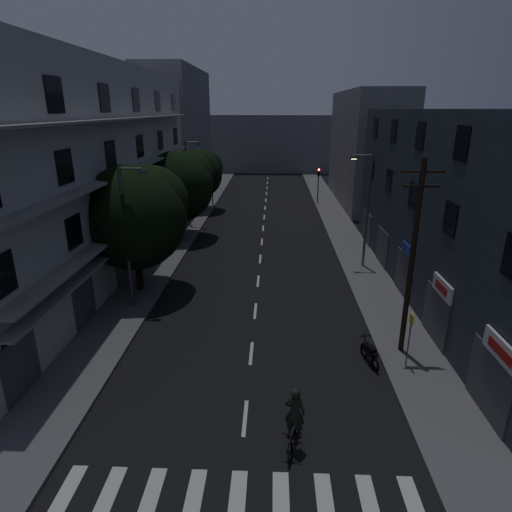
# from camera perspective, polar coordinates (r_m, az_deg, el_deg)

# --- Properties ---
(ground) EXTENTS (160.00, 160.00, 0.00)m
(ground) POSITION_cam_1_polar(r_m,az_deg,el_deg) (37.83, 0.81, 2.12)
(ground) COLOR black
(ground) RESTS_ON ground
(sidewalk_left) EXTENTS (3.00, 90.00, 0.15)m
(sidewalk_left) POSITION_cam_1_polar(r_m,az_deg,el_deg) (38.73, -10.36, 2.33)
(sidewalk_left) COLOR #565659
(sidewalk_left) RESTS_ON ground
(sidewalk_right) EXTENTS (3.00, 90.00, 0.15)m
(sidewalk_right) POSITION_cam_1_polar(r_m,az_deg,el_deg) (38.36, 12.09, 2.05)
(sidewalk_right) COLOR #565659
(sidewalk_right) RESTS_ON ground
(lane_markings) EXTENTS (0.15, 60.50, 0.01)m
(lane_markings) POSITION_cam_1_polar(r_m,az_deg,el_deg) (43.84, 1.04, 4.51)
(lane_markings) COLOR beige
(lane_markings) RESTS_ON ground
(building_left) EXTENTS (7.00, 36.00, 14.00)m
(building_left) POSITION_cam_1_polar(r_m,az_deg,el_deg) (32.16, -21.76, 10.55)
(building_left) COLOR #B7B7B2
(building_left) RESTS_ON ground
(building_right) EXTENTS (6.19, 28.00, 11.00)m
(building_right) POSITION_cam_1_polar(r_m,az_deg,el_deg) (28.04, 25.63, 5.83)
(building_right) COLOR #2C323B
(building_right) RESTS_ON ground
(building_far_left) EXTENTS (6.00, 20.00, 16.00)m
(building_far_left) POSITION_cam_1_polar(r_m,az_deg,el_deg) (60.65, -10.38, 15.91)
(building_far_left) COLOR slate
(building_far_left) RESTS_ON ground
(building_far_right) EXTENTS (6.00, 20.00, 13.00)m
(building_far_right) POSITION_cam_1_polar(r_m,az_deg,el_deg) (54.50, 14.46, 13.72)
(building_far_right) COLOR slate
(building_far_right) RESTS_ON ground
(building_far_end) EXTENTS (24.00, 8.00, 10.00)m
(building_far_end) POSITION_cam_1_polar(r_m,az_deg,el_deg) (81.40, 1.73, 14.80)
(building_far_end) COLOR slate
(building_far_end) RESTS_ON ground
(tree_near) EXTENTS (6.36, 6.36, 7.85)m
(tree_near) POSITION_cam_1_polar(r_m,az_deg,el_deg) (26.82, -15.86, 5.51)
(tree_near) COLOR black
(tree_near) RESTS_ON sidewalk_left
(tree_mid) EXTENTS (6.13, 6.13, 7.54)m
(tree_mid) POSITION_cam_1_polar(r_m,az_deg,el_deg) (38.06, -10.28, 9.45)
(tree_mid) COLOR black
(tree_mid) RESTS_ON sidewalk_left
(tree_far) EXTENTS (5.44, 5.44, 6.73)m
(tree_far) POSITION_cam_1_polar(r_m,az_deg,el_deg) (48.74, -7.70, 11.04)
(tree_far) COLOR black
(tree_far) RESTS_ON sidewalk_left
(traffic_signal_far_right) EXTENTS (0.28, 0.37, 4.10)m
(traffic_signal_far_right) POSITION_cam_1_polar(r_m,az_deg,el_deg) (52.69, 8.33, 10.22)
(traffic_signal_far_right) COLOR black
(traffic_signal_far_right) RESTS_ON sidewalk_right
(traffic_signal_far_left) EXTENTS (0.28, 0.37, 4.10)m
(traffic_signal_far_left) POSITION_cam_1_polar(r_m,az_deg,el_deg) (51.31, -5.89, 10.08)
(traffic_signal_far_left) COLOR black
(traffic_signal_far_left) RESTS_ON sidewalk_left
(street_lamp_left_near) EXTENTS (1.51, 0.25, 8.00)m
(street_lamp_left_near) POSITION_cam_1_polar(r_m,az_deg,el_deg) (24.51, -16.73, 3.07)
(street_lamp_left_near) COLOR #585B5F
(street_lamp_left_near) RESTS_ON sidewalk_left
(street_lamp_right) EXTENTS (1.51, 0.25, 8.00)m
(street_lamp_right) POSITION_cam_1_polar(r_m,az_deg,el_deg) (31.02, 14.47, 6.52)
(street_lamp_right) COLOR slate
(street_lamp_right) RESTS_ON sidewalk_right
(street_lamp_left_far) EXTENTS (1.51, 0.25, 8.00)m
(street_lamp_left_far) POSITION_cam_1_polar(r_m,az_deg,el_deg) (42.39, -9.00, 10.12)
(street_lamp_left_far) COLOR #5C5E64
(street_lamp_left_far) RESTS_ON sidewalk_left
(utility_pole) EXTENTS (1.80, 0.24, 9.00)m
(utility_pole) POSITION_cam_1_polar(r_m,az_deg,el_deg) (20.04, 20.12, 0.00)
(utility_pole) COLOR black
(utility_pole) RESTS_ON sidewalk_right
(bus_stop_sign) EXTENTS (0.06, 0.35, 2.52)m
(bus_stop_sign) POSITION_cam_1_polar(r_m,az_deg,el_deg) (19.96, 19.86, -9.37)
(bus_stop_sign) COLOR #595B60
(bus_stop_sign) RESTS_ON sidewalk_right
(motorcycle) EXTENTS (0.66, 1.86, 1.21)m
(motorcycle) POSITION_cam_1_polar(r_m,az_deg,el_deg) (20.55, 14.93, -12.49)
(motorcycle) COLOR black
(motorcycle) RESTS_ON ground
(cyclist) EXTENTS (1.06, 2.00, 2.42)m
(cyclist) POSITION_cam_1_polar(r_m,az_deg,el_deg) (15.58, 5.11, -21.91)
(cyclist) COLOR black
(cyclist) RESTS_ON ground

